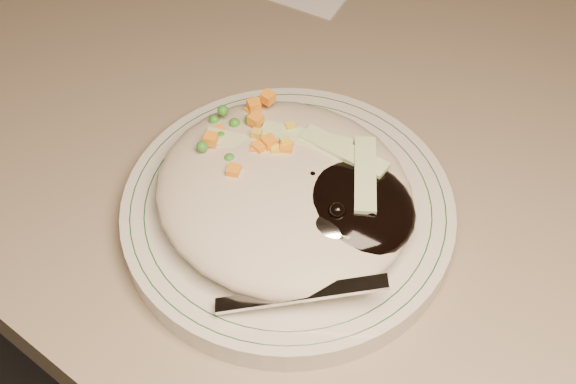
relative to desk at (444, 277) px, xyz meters
The scene contains 4 objects.
desk is the anchor object (origin of this frame).
plate 0.28m from the desk, 115.30° to the right, with size 0.25×0.25×0.02m, color silver.
plate_rim 0.28m from the desk, 115.30° to the right, with size 0.24×0.24×0.00m.
meal 0.30m from the desk, 113.92° to the right, with size 0.20×0.19×0.05m.
Camera 1 is at (0.15, 0.93, 1.23)m, focal length 50.00 mm.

